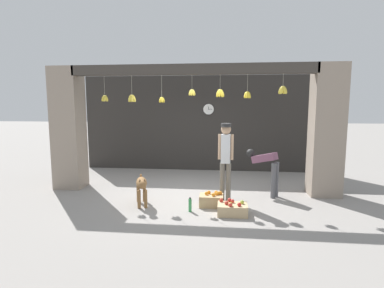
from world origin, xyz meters
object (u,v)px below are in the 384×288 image
at_px(dog, 142,185).
at_px(water_bottle, 190,205).
at_px(shopkeeper, 226,155).
at_px(fruit_crate_oranges, 212,200).
at_px(worker_stooping, 266,166).
at_px(fruit_crate_apples, 232,209).
at_px(wall_clock, 209,109).

distance_m(dog, water_bottle, 1.15).
xyz_separation_m(shopkeeper, water_bottle, (-0.70, -0.81, -0.91)).
bearing_deg(fruit_crate_oranges, worker_stooping, 35.98).
bearing_deg(worker_stooping, fruit_crate_oranges, 162.29).
xyz_separation_m(worker_stooping, water_bottle, (-1.66, -1.29, -0.58)).
xyz_separation_m(fruit_crate_oranges, water_bottle, (-0.42, -0.38, 0.01)).
distance_m(worker_stooping, water_bottle, 2.18).
relative_size(shopkeeper, fruit_crate_oranges, 3.49).
relative_size(worker_stooping, water_bottle, 3.66).
height_order(worker_stooping, water_bottle, worker_stooping).
xyz_separation_m(shopkeeper, fruit_crate_oranges, (-0.29, -0.43, -0.91)).
xyz_separation_m(fruit_crate_apples, wall_clock, (-0.69, 3.98, 1.89)).
bearing_deg(dog, worker_stooping, 91.72).
distance_m(dog, fruit_crate_apples, 1.98).
height_order(fruit_crate_oranges, fruit_crate_apples, fruit_crate_oranges).
bearing_deg(water_bottle, fruit_crate_apples, -5.29).
distance_m(fruit_crate_oranges, fruit_crate_apples, 0.63).
bearing_deg(fruit_crate_oranges, shopkeeper, 56.01).
bearing_deg(worker_stooping, wall_clock, 66.35).
bearing_deg(shopkeeper, wall_clock, -74.43).
xyz_separation_m(water_bottle, wall_clock, (0.15, 3.90, 1.87)).
xyz_separation_m(dog, shopkeeper, (1.78, 0.53, 0.60)).
xyz_separation_m(fruit_crate_oranges, wall_clock, (-0.27, 3.52, 1.88)).
distance_m(dog, shopkeeper, 1.95).
bearing_deg(dog, wall_clock, 142.76).
xyz_separation_m(worker_stooping, fruit_crate_apples, (-0.82, -1.37, -0.60)).
relative_size(fruit_crate_apples, water_bottle, 1.98).
distance_m(dog, worker_stooping, 2.93).
height_order(fruit_crate_apples, wall_clock, wall_clock).
relative_size(dog, shopkeeper, 0.46).
relative_size(worker_stooping, fruit_crate_apples, 1.85).
bearing_deg(dog, fruit_crate_oranges, 75.53).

